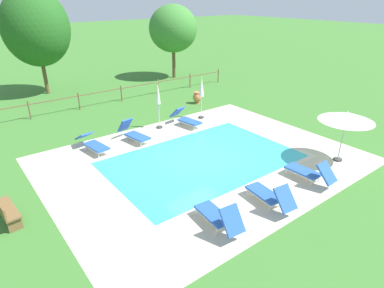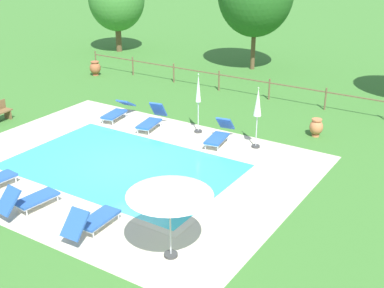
% 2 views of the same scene
% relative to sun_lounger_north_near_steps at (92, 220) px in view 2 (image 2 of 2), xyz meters
% --- Properties ---
extents(ground_plane, '(160.00, 160.00, 0.00)m').
position_rel_sun_lounger_north_near_steps_xyz_m(ground_plane, '(-2.07, 3.80, -0.39)').
color(ground_plane, '#3D752D').
extents(pool_deck_paving, '(12.63, 9.89, 0.01)m').
position_rel_sun_lounger_north_near_steps_xyz_m(pool_deck_paving, '(-2.07, 3.80, -0.39)').
color(pool_deck_paving, beige).
rests_on(pool_deck_paving, ground).
extents(swimming_pool_water, '(7.87, 5.13, 0.01)m').
position_rel_sun_lounger_north_near_steps_xyz_m(swimming_pool_water, '(-2.07, 3.80, -0.38)').
color(swimming_pool_water, '#38C6D1').
rests_on(swimming_pool_water, ground).
extents(pool_coping_rim, '(8.35, 5.61, 0.01)m').
position_rel_sun_lounger_north_near_steps_xyz_m(pool_coping_rim, '(-2.07, 3.80, -0.38)').
color(pool_coping_rim, beige).
rests_on(pool_coping_rim, ground).
extents(sun_lounger_north_near_steps, '(0.68, 1.92, 0.96)m').
position_rel_sun_lounger_north_near_steps_xyz_m(sun_lounger_north_near_steps, '(0.00, 0.00, 0.00)').
color(sun_lounger_north_near_steps, '#2856A8').
rests_on(sun_lounger_north_near_steps, ground).
extents(sun_lounger_north_far, '(0.90, 2.00, 0.93)m').
position_rel_sun_lounger_north_near_steps_xyz_m(sun_lounger_north_far, '(-0.23, 7.45, -0.00)').
color(sun_lounger_north_far, '#2856A8').
rests_on(sun_lounger_north_far, ground).
extents(sun_lounger_north_end, '(0.80, 1.94, 0.97)m').
position_rel_sun_lounger_north_near_steps_xyz_m(sun_lounger_north_end, '(-2.40, -0.13, 0.00)').
color(sun_lounger_north_end, '#2856A8').
rests_on(sun_lounger_north_end, ground).
extents(sun_lounger_south_near_corner, '(0.91, 1.90, 1.01)m').
position_rel_sun_lounger_north_near_steps_xyz_m(sun_lounger_south_near_corner, '(-3.42, 7.34, 0.01)').
color(sun_lounger_south_near_corner, '#2856A8').
rests_on(sun_lounger_south_near_corner, ground).
extents(sun_lounger_south_far, '(0.90, 2.12, 0.75)m').
position_rel_sun_lounger_north_near_steps_xyz_m(sun_lounger_south_far, '(-5.41, 7.49, -0.03)').
color(sun_lounger_south_far, '#2856A8').
rests_on(sun_lounger_south_far, ground).
extents(patio_umbrella_open_foreground, '(2.18, 2.18, 2.19)m').
position_rel_sun_lounger_north_near_steps_xyz_m(patio_umbrella_open_foreground, '(2.46, 0.24, 1.57)').
color(patio_umbrella_open_foreground, '#383838').
rests_on(patio_umbrella_open_foreground, ground).
extents(patio_umbrella_closed_row_west, '(0.32, 0.32, 2.40)m').
position_rel_sun_lounger_north_near_steps_xyz_m(patio_umbrella_closed_row_west, '(1.16, 7.87, 1.27)').
color(patio_umbrella_closed_row_west, '#383838').
rests_on(patio_umbrella_closed_row_west, ground).
extents(patio_umbrella_closed_row_mid_west, '(0.32, 0.32, 2.49)m').
position_rel_sun_lounger_north_near_steps_xyz_m(patio_umbrella_closed_row_mid_west, '(-1.55, 8.02, 1.21)').
color(patio_umbrella_closed_row_mid_west, '#383838').
rests_on(patio_umbrella_closed_row_mid_west, ground).
extents(terracotta_urn_near_fence, '(0.54, 0.54, 0.75)m').
position_rel_sun_lounger_north_near_steps_xyz_m(terracotta_urn_near_fence, '(2.70, 10.21, 0.01)').
color(terracotta_urn_near_fence, '#C67547').
rests_on(terracotta_urn_near_fence, ground).
extents(terracotta_urn_by_tree, '(0.62, 0.62, 0.81)m').
position_rel_sun_lounger_north_near_steps_xyz_m(terracotta_urn_by_tree, '(-11.22, 12.41, 0.04)').
color(terracotta_urn_by_tree, '#A85B38').
rests_on(terracotta_urn_by_tree, ground).
extents(perimeter_fence, '(19.90, 0.08, 1.05)m').
position_rel_sun_lounger_north_near_steps_xyz_m(perimeter_fence, '(-2.36, 13.61, 0.29)').
color(perimeter_fence, brown).
rests_on(perimeter_fence, ground).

